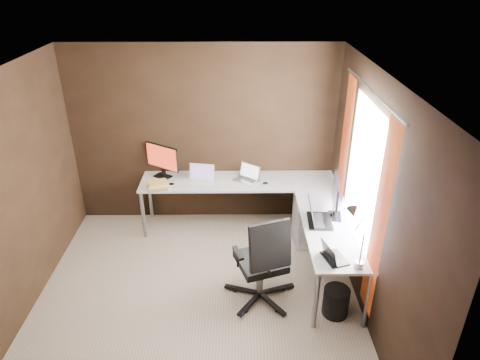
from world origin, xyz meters
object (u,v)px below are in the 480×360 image
laptop_black_small (332,256)px  office_chair (262,276)px  drawer_pedestal (310,221)px  monitor_right (335,196)px  laptop_white (201,178)px  laptop_silver (248,177)px  wastebasket (336,302)px  book_stack (158,185)px  laptop_black_big (317,217)px  desk_lamp (355,229)px  monitor_left (162,159)px

laptop_black_small → office_chair: size_ratio=0.29×
drawer_pedestal → office_chair: (-0.71, -1.14, 0.03)m
monitor_right → laptop_white: (-1.60, 0.90, -0.23)m
drawer_pedestal → laptop_silver: laptop_silver is taller
drawer_pedestal → wastebasket: (0.07, -1.37, -0.14)m
office_chair → wastebasket: office_chair is taller
monitor_right → wastebasket: size_ratio=1.83×
drawer_pedestal → office_chair: bearing=-122.0°
laptop_black_small → book_stack: laptop_black_small is taller
laptop_black_big → office_chair: 0.91m
laptop_silver → desk_lamp: bearing=-24.4°
laptop_white → wastebasket: 2.36m
laptop_black_small → desk_lamp: desk_lamp is taller
laptop_black_small → laptop_silver: bearing=7.7°
laptop_white → desk_lamp: 2.40m
drawer_pedestal → wastebasket: drawer_pedestal is taller
book_stack → laptop_white: bearing=17.3°
laptop_black_big → desk_lamp: 0.86m
book_stack → wastebasket: 2.65m
laptop_white → laptop_silver: bearing=12.5°
laptop_white → book_stack: size_ratio=1.23×
monitor_left → office_chair: monitor_left is taller
laptop_black_small → laptop_white: bearing=23.0°
monitor_right → laptop_silver: bearing=55.4°
drawer_pedestal → laptop_black_big: laptop_black_big is taller
laptop_silver → laptop_black_big: 1.29m
laptop_black_big → book_stack: bearing=70.7°
monitor_left → wastebasket: size_ratio=1.46×
monitor_right → drawer_pedestal: bearing=23.4°
monitor_left → monitor_right: size_ratio=0.79×
laptop_black_big → laptop_white: bearing=57.9°
drawer_pedestal → monitor_right: bearing=-75.9°
monitor_left → book_stack: 0.40m
laptop_white → laptop_silver: (0.63, 0.04, -0.00)m
wastebasket → laptop_black_small: bearing=-174.6°
book_stack → laptop_silver: bearing=10.2°
laptop_black_small → office_chair: (-0.68, 0.24, -0.45)m
monitor_left → desk_lamp: 2.87m
laptop_white → laptop_silver: size_ratio=0.95×
monitor_left → wastebasket: bearing=-9.8°
monitor_right → desk_lamp: (-0.00, -0.86, 0.13)m
desk_lamp → laptop_white: bearing=146.1°
drawer_pedestal → desk_lamp: bearing=-84.4°
laptop_black_big → wastebasket: bearing=-164.7°
laptop_white → book_stack: 0.59m
laptop_silver → wastebasket: laptop_silver is taller
laptop_white → desk_lamp: desk_lamp is taller
monitor_left → laptop_black_small: monitor_left is taller
laptop_silver → book_stack: laptop_silver is taller
drawer_pedestal → desk_lamp: 1.66m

